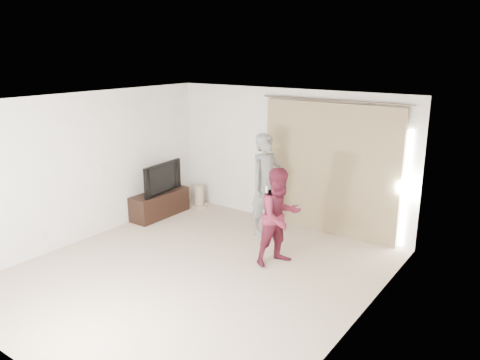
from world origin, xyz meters
name	(u,v)px	position (x,y,z in m)	size (l,w,h in m)	color
floor	(196,273)	(0.00, 0.00, 0.00)	(5.50, 5.50, 0.00)	#C6AD94
wall_back	(288,157)	(0.00, 2.75, 1.30)	(5.00, 0.04, 2.60)	silver
wall_left	(85,167)	(-2.50, 0.00, 1.30)	(0.04, 5.50, 2.60)	silver
ceiling	(191,101)	(0.00, 0.00, 2.60)	(5.00, 5.50, 0.01)	silver
curtain	(330,170)	(0.91, 2.68, 1.20)	(2.80, 0.11, 2.46)	#9B885F
tv_console	(160,204)	(-2.27, 1.53, 0.25)	(0.45, 1.31, 0.50)	black
tv	(159,177)	(-2.27, 1.53, 0.81)	(1.07, 0.14, 0.62)	black
scratching_post	(199,199)	(-1.95, 2.40, 0.19)	(0.36, 0.36, 0.48)	tan
person_man	(266,185)	(0.00, 1.98, 0.93)	(0.59, 0.76, 1.87)	slate
person_woman	(280,217)	(0.85, 1.03, 0.78)	(0.85, 0.93, 1.56)	maroon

